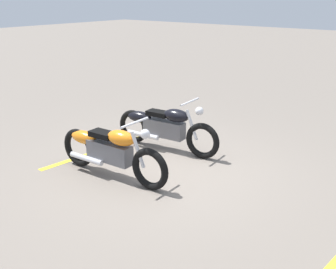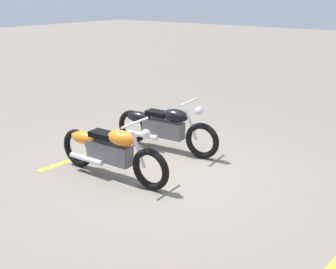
# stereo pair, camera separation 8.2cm
# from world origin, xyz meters

# --- Properties ---
(ground_plane) EXTENTS (60.00, 60.00, 0.00)m
(ground_plane) POSITION_xyz_m (0.00, 0.00, 0.00)
(ground_plane) COLOR slate
(motorcycle_bright_foreground) EXTENTS (2.23, 0.62, 1.04)m
(motorcycle_bright_foreground) POSITION_xyz_m (-0.57, -0.75, 0.46)
(motorcycle_bright_foreground) COLOR black
(motorcycle_bright_foreground) RESTS_ON ground
(motorcycle_dark_foreground) EXTENTS (2.23, 0.62, 1.04)m
(motorcycle_dark_foreground) POSITION_xyz_m (-0.64, 0.74, 0.46)
(motorcycle_dark_foreground) COLOR black
(motorcycle_dark_foreground) RESTS_ON ground
(parking_stripe_near) EXTENTS (0.41, 3.20, 0.01)m
(parking_stripe_near) POSITION_xyz_m (-1.53, 0.24, 0.00)
(parking_stripe_near) COLOR yellow
(parking_stripe_near) RESTS_ON ground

